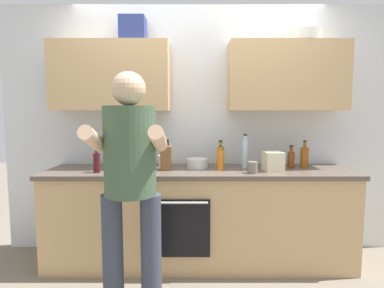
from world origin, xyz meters
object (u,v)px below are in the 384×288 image
Objects in this scene: bottle_soy at (137,159)px; cup_coffee at (163,161)px; bottle_syrup at (305,157)px; grocery_bag_bread at (123,160)px; bottle_juice at (221,160)px; bottle_water at (245,153)px; bottle_oil at (221,156)px; grocery_bag_rice at (273,161)px; person_standing at (131,178)px; mixing_bowl at (198,163)px; knife_block at (167,158)px; bottle_vinegar at (291,159)px; cup_stoneware at (253,167)px; bottle_wine at (97,162)px.

bottle_soy is 2.84× the size of cup_coffee.
grocery_bag_bread is at bearing -178.19° from bottle_syrup.
bottle_juice is (0.75, 0.12, -0.03)m from bottle_soy.
bottle_syrup is at bearing 9.15° from bottle_juice.
bottle_oil is at bearing 164.90° from bottle_water.
bottle_water reaches higher than bottle_soy.
bottle_syrup reaches higher than grocery_bag_rice.
person_standing reaches higher than mixing_bowl.
bottle_soy is 0.29m from knife_block.
grocery_bag_rice is (-0.22, -0.16, 0.00)m from bottle_vinegar.
cup_stoneware is at bearing -149.60° from grocery_bag_rice.
bottle_oil is at bearing -2.79° from cup_coffee.
bottle_wine is at bearing -135.01° from grocery_bag_bread.
person_standing reaches higher than bottle_juice.
bottle_vinegar is at bearing 34.97° from person_standing.
grocery_bag_bread is (-1.61, -0.06, -0.00)m from bottle_vinegar.
mixing_bowl is at bearing 149.75° from bottle_juice.
bottle_water is 1.15× the size of knife_block.
bottle_soy is 1.02m from cup_stoneware.
bottle_wine reaches higher than cup_stoneware.
bottle_juice is at bearing 50.78° from person_standing.
mixing_bowl is 0.31m from knife_block.
cup_stoneware is 0.59× the size of grocery_bag_rice.
bottle_juice is (0.67, 0.82, -0.01)m from person_standing.
mixing_bowl is at bearing 14.77° from bottle_wine.
bottle_vinegar reaches higher than cup_coffee.
bottle_juice is 0.48m from grocery_bag_rice.
cup_stoneware is at bearing -52.65° from bottle_oil.
person_standing is 1.40m from grocery_bag_rice.
bottle_water is at bearing 26.09° from bottle_juice.
bottle_water is at bearing -0.28° from mixing_bowl.
bottle_syrup reaches higher than bottle_juice.
bottle_syrup reaches higher than cup_coffee.
bottle_juice is 0.83m from bottle_syrup.
bottle_wine is 0.62m from knife_block.
bottle_soy is 1.09× the size of knife_block.
bottle_oil is (0.02, 0.18, 0.01)m from bottle_juice.
bottle_oil is at bearing 176.40° from bottle_syrup.
cup_coffee is at bearing 30.32° from bottle_wine.
bottle_vinegar is (0.69, 0.13, -0.01)m from bottle_juice.
bottle_juice reaches higher than mixing_bowl.
bottle_vinegar is 0.91m from mixing_bowl.
bottle_vinegar is 0.83× the size of bottle_syrup.
grocery_bag_rice is (1.59, 0.09, -0.01)m from bottle_wine.
grocery_bag_rice reaches higher than mixing_bowl.
person_standing is 7.73× the size of bottle_vinegar.
bottle_wine is 0.93m from mixing_bowl.
bottle_oil is 1.54× the size of grocery_bag_bread.
bottle_vinegar is at bearing 10.08° from bottle_soy.
person_standing reaches higher than knife_block.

